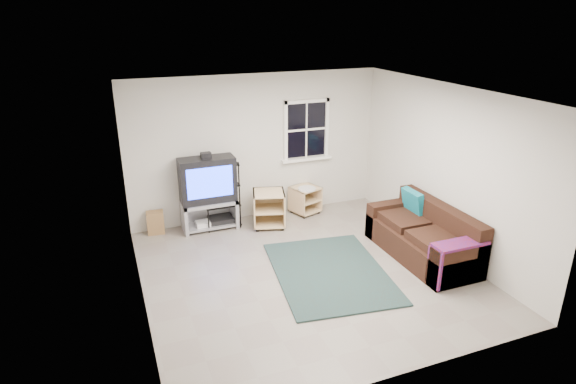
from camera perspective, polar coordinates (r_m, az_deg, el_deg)
name	(u,v)px	position (r m, az deg, el deg)	size (l,w,h in m)	color
room	(306,134)	(8.89, 2.18, 6.93)	(4.60, 4.62, 4.60)	slate
tv_unit	(208,187)	(8.33, -9.49, 0.53)	(0.94, 0.47, 1.38)	#A2A3AA
av_rack	(221,198)	(8.48, -7.95, -0.71)	(0.60, 0.44, 1.21)	black
side_table_left	(269,207)	(8.50, -2.29, -1.79)	(0.67, 0.67, 0.64)	#D2AE81
side_table_right	(304,198)	(9.03, 1.94, -0.69)	(0.59, 0.59, 0.54)	#D2AE81
sofa	(424,237)	(7.73, 15.83, -5.21)	(0.86, 1.95, 0.89)	black
shag_rug	(330,272)	(7.15, 4.99, -9.43)	(1.56, 2.15, 0.03)	black
paper_bag	(156,223)	(8.53, -15.43, -3.51)	(0.28, 0.18, 0.40)	brown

